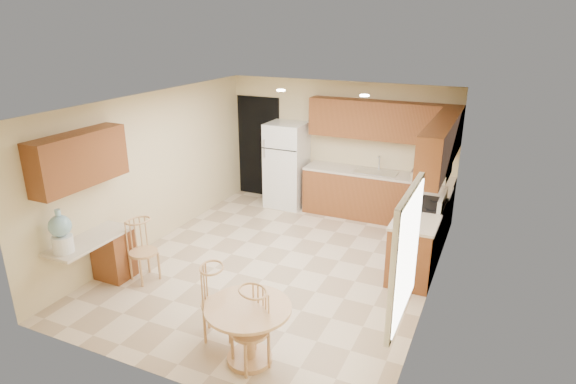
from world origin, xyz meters
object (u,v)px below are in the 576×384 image
at_px(refrigerator, 287,165).
at_px(dining_table, 249,326).
at_px(chair_desk, 138,247).
at_px(stove, 421,229).
at_px(chair_table_a, 213,298).
at_px(chair_table_b, 246,326).
at_px(water_crock, 61,233).

bearing_deg(refrigerator, dining_table, -70.20).
bearing_deg(chair_desk, refrigerator, -170.17).
distance_m(stove, dining_table, 3.54).
relative_size(chair_table_a, chair_table_b, 1.00).
xyz_separation_m(stove, water_crock, (-3.92, -3.30, 0.56)).
bearing_deg(water_crock, chair_desk, 61.62).
bearing_deg(stove, water_crock, -139.94).
relative_size(refrigerator, chair_table_a, 1.86).
bearing_deg(stove, chair_table_a, -119.61).
bearing_deg(chair_desk, dining_table, 88.25).
bearing_deg(water_crock, dining_table, -0.35).
height_order(stove, chair_desk, stove).
bearing_deg(chair_table_b, stove, -78.49).
bearing_deg(water_crock, chair_table_a, 3.94).
bearing_deg(dining_table, stove, 69.47).
relative_size(refrigerator, chair_desk, 1.85).
height_order(chair_table_b, water_crock, water_crock).
relative_size(stove, chair_table_a, 1.20).
height_order(chair_table_a, water_crock, water_crock).
bearing_deg(chair_desk, stove, 144.44).
xyz_separation_m(chair_desk, water_crock, (-0.45, -0.83, 0.48)).
relative_size(stove, chair_table_b, 1.20).
bearing_deg(refrigerator, water_crock, -103.08).
height_order(refrigerator, water_crock, refrigerator).
relative_size(chair_desk, water_crock, 1.57).
relative_size(stove, chair_desk, 1.20).
xyz_separation_m(chair_table_a, chair_table_b, (0.60, -0.31, 0.00)).
height_order(dining_table, chair_desk, chair_desk).
xyz_separation_m(stove, chair_table_a, (-1.79, -3.15, 0.08)).
distance_m(stove, water_crock, 5.16).
xyz_separation_m(stove, dining_table, (-1.24, -3.32, -0.02)).
bearing_deg(stove, chair_desk, -144.63).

